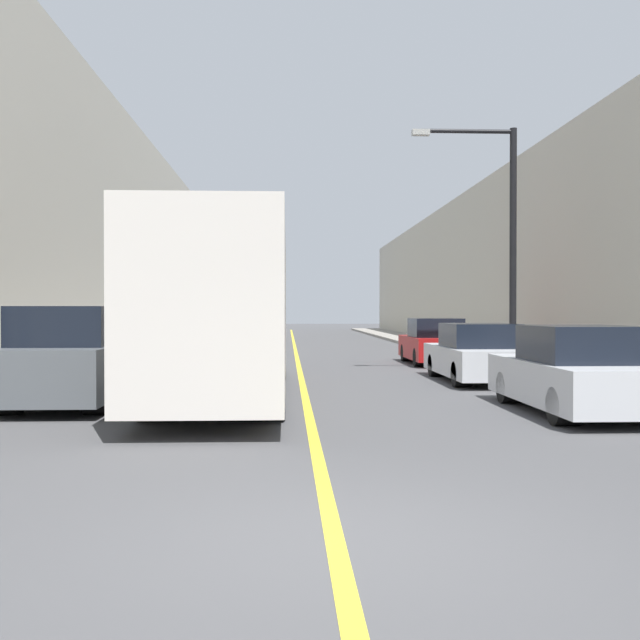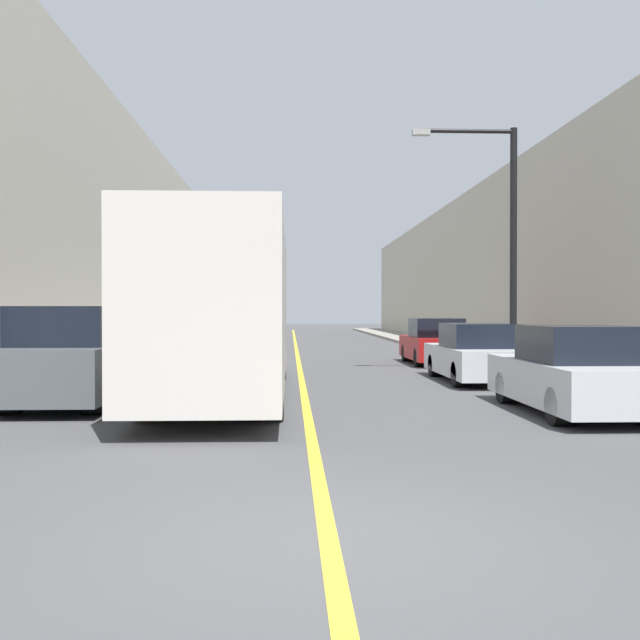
# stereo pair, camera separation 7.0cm
# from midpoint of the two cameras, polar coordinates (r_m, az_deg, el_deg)

# --- Properties ---
(ground_plane) EXTENTS (200.00, 200.00, 0.00)m
(ground_plane) POSITION_cam_midpoint_polar(r_m,az_deg,el_deg) (6.13, 0.82, -16.58)
(ground_plane) COLOR #474749
(sidewalk_left) EXTENTS (2.74, 72.00, 0.16)m
(sidewalk_left) POSITION_cam_midpoint_polar(r_m,az_deg,el_deg) (36.53, -13.28, -2.06)
(sidewalk_left) COLOR gray
(sidewalk_left) RESTS_ON ground
(sidewalk_right) EXTENTS (2.74, 72.00, 0.16)m
(sidewalk_right) POSITION_cam_midpoint_polar(r_m,az_deg,el_deg) (36.67, 9.31, -2.04)
(sidewalk_right) COLOR gray
(sidewalk_right) RESTS_ON ground
(building_row_left) EXTENTS (4.00, 72.00, 11.97)m
(building_row_left) POSITION_cam_midpoint_polar(r_m,az_deg,el_deg) (37.50, -18.41, 7.03)
(building_row_left) COLOR #B7B2A3
(building_row_left) RESTS_ON ground
(building_row_right) EXTENTS (4.00, 72.00, 7.81)m
(building_row_right) POSITION_cam_midpoint_polar(r_m,az_deg,el_deg) (37.52, 14.37, 3.86)
(building_row_right) COLOR #B7B2A3
(building_row_right) RESTS_ON ground
(road_center_line) EXTENTS (0.16, 72.00, 0.01)m
(road_center_line) POSITION_cam_midpoint_polar(r_m,az_deg,el_deg) (35.90, -1.97, -2.21)
(road_center_line) COLOR gold
(road_center_line) RESTS_ON ground
(bus) EXTENTS (2.44, 11.87, 3.45)m
(bus) POSITION_cam_midpoint_polar(r_m,az_deg,el_deg) (16.19, -7.08, 0.80)
(bus) COLOR silver
(bus) RESTS_ON ground
(parked_suv_left) EXTENTS (1.95, 4.62, 1.91)m
(parked_suv_left) POSITION_cam_midpoint_polar(r_m,az_deg,el_deg) (15.22, -18.31, -2.89)
(parked_suv_left) COLOR #51565B
(parked_suv_left) RESTS_ON ground
(car_right_near) EXTENTS (1.84, 4.65, 1.56)m
(car_right_near) POSITION_cam_midpoint_polar(r_m,az_deg,el_deg) (14.04, 18.76, -3.91)
(car_right_near) COLOR silver
(car_right_near) RESTS_ON ground
(car_right_mid) EXTENTS (1.90, 4.79, 1.50)m
(car_right_mid) POSITION_cam_midpoint_polar(r_m,az_deg,el_deg) (19.70, 11.81, -2.64)
(car_right_mid) COLOR silver
(car_right_mid) RESTS_ON ground
(car_right_far) EXTENTS (1.83, 4.28, 1.57)m
(car_right_far) POSITION_cam_midpoint_polar(r_m,az_deg,el_deg) (25.95, 8.64, -1.78)
(car_right_far) COLOR maroon
(car_right_far) RESTS_ON ground
(street_lamp_right) EXTENTS (3.02, 0.24, 6.90)m
(street_lamp_right) POSITION_cam_midpoint_polar(r_m,az_deg,el_deg) (22.17, 13.64, 6.78)
(street_lamp_right) COLOR black
(street_lamp_right) RESTS_ON sidewalk_right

